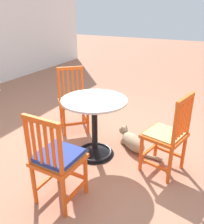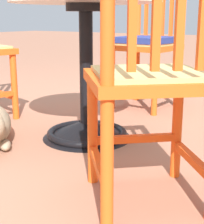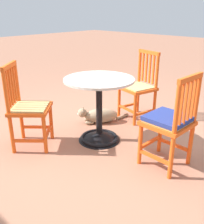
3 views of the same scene
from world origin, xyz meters
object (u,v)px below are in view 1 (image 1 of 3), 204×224
(orange_chair_by_planter, at_px, (167,136))
(orange_chair_tucked_in, at_px, (57,160))
(orange_chair_near_fence, at_px, (73,102))
(tabby_cat, at_px, (132,141))
(cafe_table, at_px, (95,134))

(orange_chair_by_planter, bearing_deg, orange_chair_tucked_in, 139.49)
(orange_chair_near_fence, distance_m, tabby_cat, 1.02)
(cafe_table, distance_m, orange_chair_tucked_in, 0.85)
(cafe_table, bearing_deg, tabby_cat, -44.82)
(cafe_table, relative_size, orange_chair_near_fence, 0.83)
(orange_chair_near_fence, height_order, tabby_cat, orange_chair_near_fence)
(orange_chair_by_planter, height_order, orange_chair_near_fence, same)
(orange_chair_tucked_in, distance_m, orange_chair_by_planter, 1.18)
(orange_chair_tucked_in, xyz_separation_m, tabby_cat, (1.18, -0.28, -0.35))
(orange_chair_tucked_in, distance_m, orange_chair_near_fence, 1.46)
(cafe_table, bearing_deg, orange_chair_tucked_in, -174.87)
(orange_chair_near_fence, bearing_deg, orange_chair_tucked_in, -152.06)
(cafe_table, height_order, orange_chair_by_planter, orange_chair_by_planter)
(cafe_table, height_order, tabby_cat, cafe_table)
(orange_chair_by_planter, relative_size, tabby_cat, 1.34)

